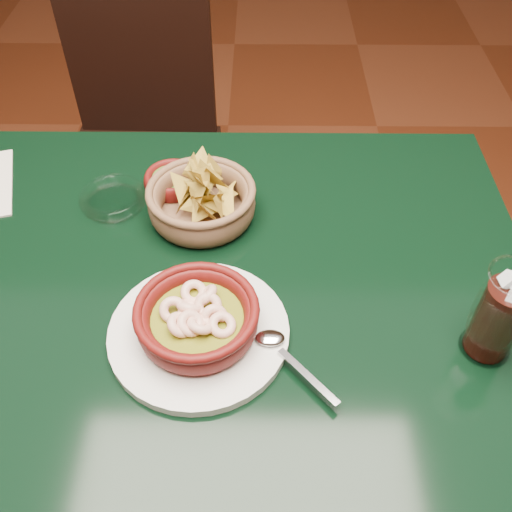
{
  "coord_description": "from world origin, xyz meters",
  "views": [
    {
      "loc": [
        0.15,
        -0.63,
        1.45
      ],
      "look_at": [
        0.14,
        -0.02,
        0.81
      ],
      "focal_mm": 40.0,
      "sensor_mm": 36.0,
      "label": 1
    }
  ],
  "objects_px": {
    "dining_table": "(177,309)",
    "chip_basket": "(202,201)",
    "dining_chair": "(142,144)",
    "shrimp_plate": "(198,322)",
    "cola_drink": "(500,315)"
  },
  "relations": [
    {
      "from": "dining_table",
      "to": "cola_drink",
      "type": "distance_m",
      "value": 0.53
    },
    {
      "from": "dining_table",
      "to": "shrimp_plate",
      "type": "height_order",
      "value": "shrimp_plate"
    },
    {
      "from": "shrimp_plate",
      "to": "cola_drink",
      "type": "distance_m",
      "value": 0.42
    },
    {
      "from": "dining_chair",
      "to": "cola_drink",
      "type": "xyz_separation_m",
      "value": [
        0.67,
        -0.85,
        0.33
      ]
    },
    {
      "from": "dining_chair",
      "to": "shrimp_plate",
      "type": "distance_m",
      "value": 0.92
    },
    {
      "from": "chip_basket",
      "to": "dining_table",
      "type": "bearing_deg",
      "value": -107.31
    },
    {
      "from": "dining_chair",
      "to": "shrimp_plate",
      "type": "xyz_separation_m",
      "value": [
        0.25,
        -0.84,
        0.28
      ]
    },
    {
      "from": "dining_table",
      "to": "dining_chair",
      "type": "height_order",
      "value": "dining_chair"
    },
    {
      "from": "shrimp_plate",
      "to": "cola_drink",
      "type": "height_order",
      "value": "cola_drink"
    },
    {
      "from": "shrimp_plate",
      "to": "chip_basket",
      "type": "distance_m",
      "value": 0.26
    },
    {
      "from": "dining_table",
      "to": "chip_basket",
      "type": "relative_size",
      "value": 5.33
    },
    {
      "from": "dining_chair",
      "to": "cola_drink",
      "type": "relative_size",
      "value": 5.03
    },
    {
      "from": "dining_table",
      "to": "chip_basket",
      "type": "height_order",
      "value": "chip_basket"
    },
    {
      "from": "dining_chair",
      "to": "chip_basket",
      "type": "height_order",
      "value": "dining_chair"
    },
    {
      "from": "chip_basket",
      "to": "cola_drink",
      "type": "distance_m",
      "value": 0.52
    }
  ]
}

